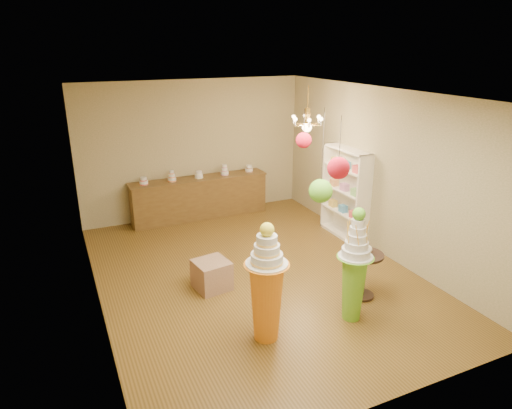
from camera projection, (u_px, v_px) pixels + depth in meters
name	position (u px, v px, depth m)	size (l,w,h in m)	color
floor	(255.00, 274.00, 7.74)	(6.50, 6.50, 0.00)	brown
ceiling	(255.00, 94.00, 6.73)	(6.50, 6.50, 0.00)	silver
wall_back	(194.00, 149.00, 10.02)	(5.00, 0.04, 3.00)	#9A8F67
wall_front	(392.00, 283.00, 4.45)	(5.00, 0.04, 3.00)	#9A8F67
wall_left	(89.00, 213.00, 6.26)	(0.04, 6.50, 3.00)	#9A8F67
wall_right	(381.00, 173.00, 8.21)	(0.04, 6.50, 3.00)	#9A8F67
pedestal_green	(354.00, 274.00, 6.29)	(0.52, 0.52, 1.67)	#67B226
pedestal_orange	(266.00, 292.00, 5.86)	(0.60, 0.60, 1.65)	orange
burlap_riser	(212.00, 275.00, 7.24)	(0.52, 0.52, 0.47)	#8A664B
sideboard	(200.00, 197.00, 10.12)	(3.04, 0.54, 1.16)	brown
shelving_unit	(345.00, 193.00, 9.04)	(0.33, 1.20, 1.80)	white
round_table	(364.00, 269.00, 6.92)	(0.59, 0.59, 0.73)	black
vase	(366.00, 247.00, 6.80)	(0.20, 0.20, 0.21)	white
pom_red_left	(338.00, 168.00, 4.92)	(0.24, 0.24, 0.69)	#3A3429
pom_green_mid	(321.00, 191.00, 5.66)	(0.30, 0.30, 1.18)	#3A3429
pom_red_right	(304.00, 140.00, 5.32)	(0.19, 0.19, 0.46)	#3A3429
chandelier	(307.00, 124.00, 8.35)	(0.69, 0.69, 0.85)	gold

